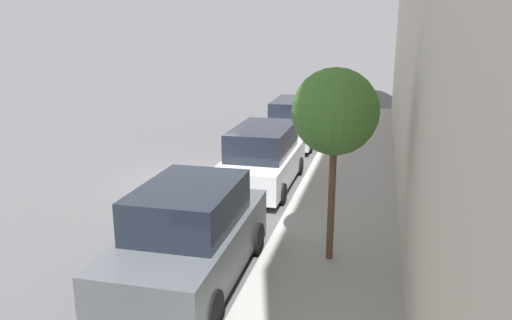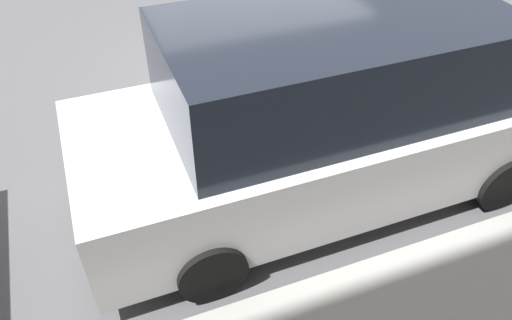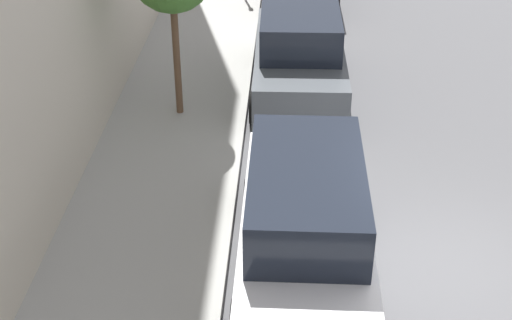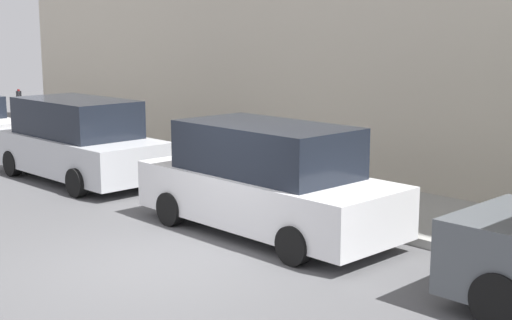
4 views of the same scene
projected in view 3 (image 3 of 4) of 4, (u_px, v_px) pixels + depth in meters
name	position (u px, v px, depth m)	size (l,w,h in m)	color
ground_plane	(451.00, 269.00, 11.16)	(60.00, 60.00, 0.00)	#515154
sidewalk	(138.00, 256.00, 11.32)	(2.90, 32.00, 0.15)	#9E9E99
parked_suv_second	(299.00, 55.00, 16.04)	(2.08, 4.82, 1.98)	#4C5156
parked_minivan_third	(305.00, 221.00, 10.69)	(2.02, 4.91, 1.90)	silver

